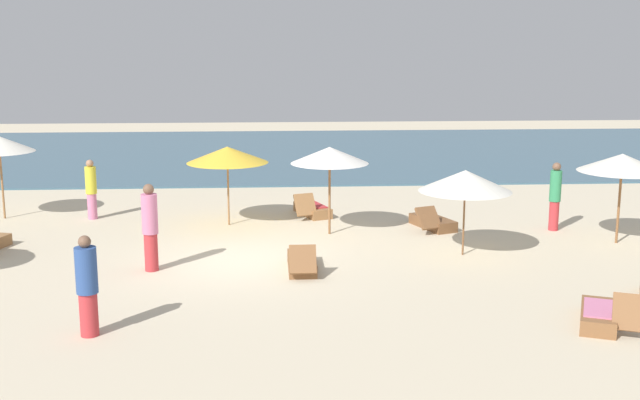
% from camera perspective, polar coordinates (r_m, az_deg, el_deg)
% --- Properties ---
extents(ground_plane, '(60.00, 60.00, 0.00)m').
position_cam_1_polar(ground_plane, '(18.37, -5.70, -4.34)').
color(ground_plane, beige).
extents(ocean_water, '(48.00, 16.00, 0.06)m').
position_cam_1_polar(ocean_water, '(35.02, -4.62, 3.37)').
color(ocean_water, '#3D6075').
rests_on(ocean_water, ground_plane).
extents(umbrella_4, '(2.19, 2.19, 2.15)m').
position_cam_1_polar(umbrella_4, '(21.49, -6.64, 3.23)').
color(umbrella_4, olive).
rests_on(umbrella_4, ground_plane).
extents(umbrella_5, '(2.16, 2.16, 2.02)m').
position_cam_1_polar(umbrella_5, '(18.68, 10.35, 1.37)').
color(umbrella_5, brown).
rests_on(umbrella_5, ground_plane).
extents(umbrella_6, '(2.13, 2.13, 2.24)m').
position_cam_1_polar(umbrella_6, '(20.77, 20.81, 2.50)').
color(umbrella_6, brown).
rests_on(umbrella_6, ground_plane).
extents(umbrella_7, '(2.00, 2.00, 2.28)m').
position_cam_1_polar(umbrella_7, '(20.32, 0.69, 3.22)').
color(umbrella_7, brown).
rests_on(umbrella_7, ground_plane).
extents(lounger_2, '(1.16, 1.79, 0.69)m').
position_cam_1_polar(lounger_2, '(21.49, 8.04, -1.58)').
color(lounger_2, brown).
rests_on(lounger_2, ground_plane).
extents(lounger_3, '(1.16, 1.74, 0.74)m').
position_cam_1_polar(lounger_3, '(15.12, 19.48, -7.81)').
color(lounger_3, brown).
rests_on(lounger_3, ground_plane).
extents(lounger_4, '(0.61, 1.68, 0.71)m').
position_cam_1_polar(lounger_4, '(17.49, -1.30, -4.50)').
color(lounger_4, brown).
rests_on(lounger_4, ground_plane).
extents(lounger_5, '(1.12, 1.75, 0.74)m').
position_cam_1_polar(lounger_5, '(22.82, -0.58, -0.66)').
color(lounger_5, olive).
rests_on(lounger_5, ground_plane).
extents(person_0, '(0.36, 0.36, 1.68)m').
position_cam_1_polar(person_0, '(23.14, -16.05, 0.76)').
color(person_0, '#D17299').
rests_on(person_0, ground_plane).
extents(person_1, '(0.40, 0.40, 1.81)m').
position_cam_1_polar(person_1, '(21.81, 16.46, 0.30)').
color(person_1, '#BF3338').
rests_on(person_1, ground_plane).
extents(person_2, '(0.46, 0.46, 1.93)m').
position_cam_1_polar(person_2, '(17.67, -12.06, -1.89)').
color(person_2, '#BF3338').
rests_on(person_2, ground_plane).
extents(person_3, '(0.50, 0.50, 1.77)m').
position_cam_1_polar(person_3, '(14.14, -16.32, -5.92)').
color(person_3, '#BF3338').
rests_on(person_3, ground_plane).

